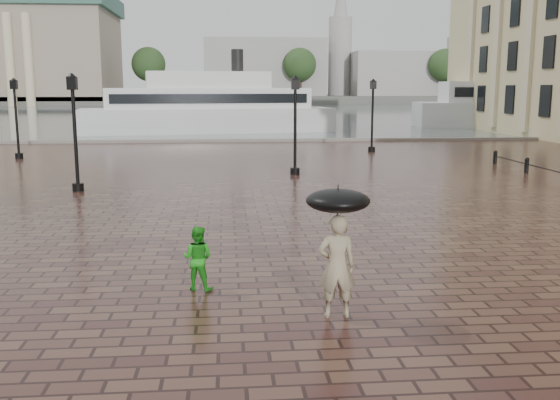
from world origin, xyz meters
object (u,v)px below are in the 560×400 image
child_pedestrian (198,258)px  ferry_far (547,102)px  adult_pedestrian (337,266)px  street_lamps (200,121)px  ferry_near (208,108)px

child_pedestrian → ferry_far: (33.28, 49.34, 1.94)m
adult_pedestrian → child_pedestrian: (-2.48, 1.72, -0.27)m
street_lamps → ferry_far: size_ratio=0.80×
ferry_near → child_pedestrian: bearing=-97.1°
ferry_near → ferry_far: (34.15, 4.22, 0.36)m
street_lamps → ferry_near: ferry_near is taller
adult_pedestrian → street_lamps: bearing=-80.3°
child_pedestrian → adult_pedestrian: bearing=163.5°
child_pedestrian → ferry_far: bearing=-105.8°
adult_pedestrian → ferry_near: ferry_near is taller
street_lamps → ferry_far: 44.79m
street_lamps → child_pedestrian: street_lamps is taller
child_pedestrian → ferry_near: size_ratio=0.06×
ferry_near → ferry_far: ferry_far is taller
adult_pedestrian → ferry_far: 59.66m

